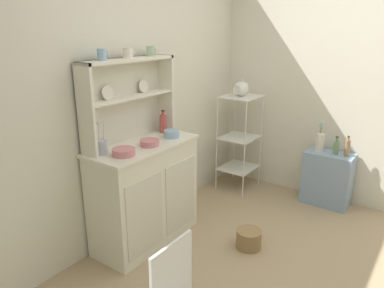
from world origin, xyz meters
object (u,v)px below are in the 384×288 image
Objects in this scene: hutch_shelf_unit at (126,94)px; porcelain_teapot at (241,89)px; jam_bottle at (163,123)px; utensil_jar at (102,147)px; side_shelf_blue at (327,179)px; hutch_cabinet at (145,192)px; oil_bottle at (336,147)px; bowl_mixing_large at (124,152)px; cup_sky_0 at (102,55)px; flower_vase at (320,141)px; vinegar_bottle at (347,148)px; bakers_rack at (239,133)px; floor_basket at (249,239)px.

hutch_shelf_unit is 1.50m from porcelain_teapot.
utensil_jar is at bearing -179.40° from jam_bottle.
jam_bottle reaches higher than side_shelf_blue.
hutch_cabinet reaches higher than oil_bottle.
jam_bottle is (0.65, 0.16, 0.06)m from bowl_mixing_large.
cup_sky_0 is (-0.26, 0.12, 1.17)m from hutch_cabinet.
side_shelf_blue is 1.81× the size of flower_vase.
hutch_shelf_unit is 0.42m from cup_sky_0.
jam_bottle is 0.83× the size of utensil_jar.
vinegar_bottle is (1.65, -1.24, 0.20)m from hutch_cabinet.
vinegar_bottle is at bearing -35.49° from cup_sky_0.
hutch_shelf_unit is 0.51m from utensil_jar.
hutch_shelf_unit reaches higher than side_shelf_blue.
bakers_rack is 5.12× the size of vinegar_bottle.
hutch_cabinet is at bearing 145.46° from oil_bottle.
porcelain_teapot is at bearing 98.97° from vinegar_bottle.
bowl_mixing_large reaches higher than hutch_cabinet.
vinegar_bottle reaches higher than floor_basket.
hutch_cabinet is 1.20m from cup_sky_0.
bakers_rack is at bearing 101.74° from flower_vase.
oil_bottle is at bearing -80.21° from bakers_rack.
side_shelf_blue is at bearing -37.17° from hutch_shelf_unit.
side_shelf_blue is 0.37m from oil_bottle.
porcelain_teapot reaches higher than hutch_cabinet.
hutch_shelf_unit is 4.85× the size of oil_bottle.
cup_sky_0 is 0.40× the size of vinegar_bottle.
bakers_rack is at bearing 99.79° from oil_bottle.
jam_bottle is at bearing 137.57° from side_shelf_blue.
bowl_mixing_large is (-1.76, 0.04, 0.26)m from bakers_rack.
side_shelf_blue is 0.41m from vinegar_bottle.
bakers_rack is 1.17m from jam_bottle.
utensil_jar reaches higher than vinegar_bottle.
cup_sky_0 reaches higher than oil_bottle.
porcelain_teapot is at bearing 99.88° from oil_bottle.
side_shelf_blue is at bearing -32.32° from cup_sky_0.
floor_basket is 1.04× the size of jam_bottle.
vinegar_bottle is at bearing -81.03° from porcelain_teapot.
bowl_mixing_large is at bearing -63.24° from utensil_jar.
bakers_rack is 1.06m from side_shelf_blue.
bakers_rack is at bearing -7.61° from cup_sky_0.
jam_bottle is (0.37, -0.08, -0.31)m from hutch_shelf_unit.
hutch_cabinet is 1.64m from porcelain_teapot.
jam_bottle reaches higher than floor_basket.
jam_bottle is (-1.11, 0.20, 0.32)m from bakers_rack.
hutch_shelf_unit reaches higher than oil_bottle.
floor_basket is 1.32m from bowl_mixing_large.
hutch_cabinet is 2.01m from oil_bottle.
vinegar_bottle reaches higher than side_shelf_blue.
utensil_jar is (-0.73, -0.01, -0.03)m from jam_bottle.
jam_bottle is 1.80m from oil_bottle.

